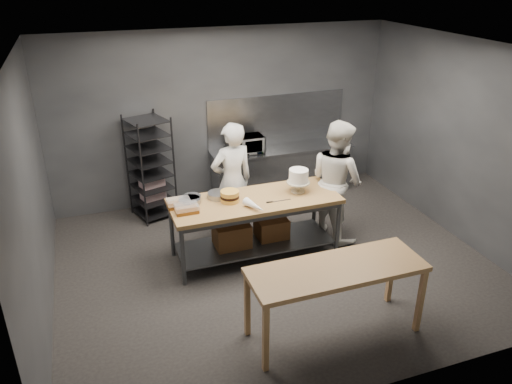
% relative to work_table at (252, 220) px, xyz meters
% --- Properties ---
extents(ground, '(6.00, 6.00, 0.00)m').
position_rel_work_table_xyz_m(ground, '(0.22, -0.34, -0.57)').
color(ground, black).
rests_on(ground, ground).
extents(back_wall, '(6.00, 0.04, 3.00)m').
position_rel_work_table_xyz_m(back_wall, '(0.22, 2.16, 0.93)').
color(back_wall, '#4C4F54').
rests_on(back_wall, ground).
extents(work_table, '(2.40, 0.90, 0.92)m').
position_rel_work_table_xyz_m(work_table, '(0.00, 0.00, 0.00)').
color(work_table, brown).
rests_on(work_table, ground).
extents(near_counter, '(2.00, 0.70, 0.90)m').
position_rel_work_table_xyz_m(near_counter, '(0.32, -1.92, 0.24)').
color(near_counter, olive).
rests_on(near_counter, ground).
extents(back_counter, '(2.60, 0.60, 0.90)m').
position_rel_work_table_xyz_m(back_counter, '(1.22, 1.84, -0.12)').
color(back_counter, slate).
rests_on(back_counter, ground).
extents(splashback_panel, '(2.60, 0.02, 0.90)m').
position_rel_work_table_xyz_m(splashback_panel, '(1.22, 2.14, 0.78)').
color(splashback_panel, slate).
rests_on(splashback_panel, back_counter).
extents(speed_rack, '(0.76, 0.80, 1.75)m').
position_rel_work_table_xyz_m(speed_rack, '(-1.17, 1.76, 0.28)').
color(speed_rack, black).
rests_on(speed_rack, ground).
extents(chef_behind, '(0.74, 0.54, 1.86)m').
position_rel_work_table_xyz_m(chef_behind, '(-0.10, 0.65, 0.36)').
color(chef_behind, silver).
rests_on(chef_behind, ground).
extents(chef_right, '(0.90, 1.05, 1.88)m').
position_rel_work_table_xyz_m(chef_right, '(1.40, 0.14, 0.37)').
color(chef_right, silver).
rests_on(chef_right, ground).
extents(microwave, '(0.54, 0.37, 0.30)m').
position_rel_work_table_xyz_m(microwave, '(0.55, 1.84, 0.48)').
color(microwave, black).
rests_on(microwave, back_counter).
extents(frosted_cake_stand, '(0.34, 0.34, 0.35)m').
position_rel_work_table_xyz_m(frosted_cake_stand, '(0.70, -0.00, 0.57)').
color(frosted_cake_stand, '#BBB296').
rests_on(frosted_cake_stand, work_table).
extents(layer_cake, '(0.26, 0.26, 0.16)m').
position_rel_work_table_xyz_m(layer_cake, '(-0.32, 0.02, 0.43)').
color(layer_cake, gold).
rests_on(layer_cake, work_table).
extents(cake_pans, '(0.72, 0.36, 0.07)m').
position_rel_work_table_xyz_m(cake_pans, '(-0.70, 0.18, 0.39)').
color(cake_pans, gray).
rests_on(cake_pans, work_table).
extents(piping_bag, '(0.25, 0.40, 0.12)m').
position_rel_work_table_xyz_m(piping_bag, '(-0.09, -0.35, 0.41)').
color(piping_bag, white).
rests_on(piping_bag, work_table).
extents(offset_spatula, '(0.36, 0.02, 0.02)m').
position_rel_work_table_xyz_m(offset_spatula, '(0.27, -0.20, 0.35)').
color(offset_spatula, slate).
rests_on(offset_spatula, work_table).
extents(pastry_clamshells, '(0.38, 0.42, 0.11)m').
position_rel_work_table_xyz_m(pastry_clamshells, '(-1.00, -0.01, 0.40)').
color(pastry_clamshells, '#AA7122').
rests_on(pastry_clamshells, work_table).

